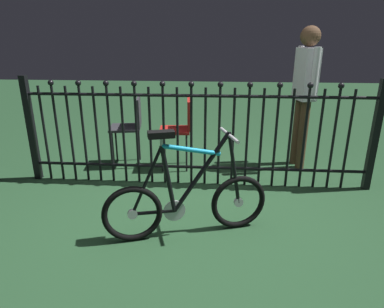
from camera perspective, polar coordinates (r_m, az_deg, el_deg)
The scene contains 6 objects.
ground_plane at distance 3.07m, azimuth -0.31°, elevation -11.27°, with size 20.00×20.00×0.00m, color #24482A.
iron_fence at distance 3.60m, azimuth -0.42°, elevation 3.80°, with size 3.77×0.07×1.18m.
bicycle at distance 2.74m, azimuth -0.86°, elevation -7.95°, with size 1.32×0.53×0.91m.
chair_charcoal at distance 4.27m, azimuth -10.38°, elevation 5.14°, with size 0.44×0.43×0.86m.
chair_red at distance 4.09m, azimuth -1.99°, elevation 4.82°, with size 0.40×0.40×0.86m.
person_visitor at distance 4.28m, azimuth 18.74°, elevation 10.99°, with size 0.25×0.46×1.69m.
Camera 1 is at (0.22, -2.64, 1.56)m, focal length 31.23 mm.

